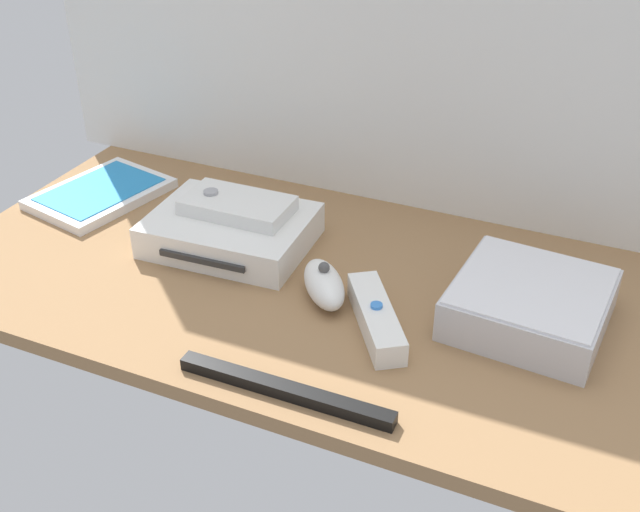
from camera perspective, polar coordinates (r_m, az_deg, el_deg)
name	(u,v)px	position (r cm, az deg, el deg)	size (l,w,h in cm)	color
ground_plane	(320,289)	(99.24, 0.00, -2.45)	(100.00, 48.00, 2.00)	#936D47
game_console	(231,230)	(106.18, -6.52, 1.87)	(21.80, 17.33, 4.40)	white
mini_computer	(530,304)	(93.60, 15.03, -3.38)	(18.26, 18.26, 5.30)	silver
game_case	(100,193)	(122.63, -15.69, 4.41)	(17.32, 21.45, 1.56)	white
remote_wand	(376,317)	(90.39, 4.09, -4.49)	(11.27, 14.28, 3.40)	white
remote_nunchuk	(324,284)	(94.82, 0.29, -2.06)	(9.63, 10.58, 5.10)	white
remote_classic_pad	(237,205)	(105.51, -6.04, 3.69)	(14.52, 8.22, 2.40)	white
sensor_bar	(285,390)	(81.88, -2.58, -9.71)	(24.00, 1.80, 1.40)	black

